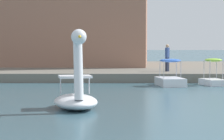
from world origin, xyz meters
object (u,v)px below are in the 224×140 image
object	(u,v)px
swan_boat	(76,94)
person_on_path	(167,57)
pedal_boat_lime	(213,77)
pedal_boat_blue	(170,78)

from	to	relation	value
swan_boat	person_on_path	world-z (taller)	swan_boat
pedal_boat_lime	pedal_boat_blue	bearing A→B (deg)	-170.80
swan_boat	person_on_path	bearing A→B (deg)	70.86
pedal_boat_blue	pedal_boat_lime	size ratio (longest dim) A/B	1.23
pedal_boat_lime	person_on_path	world-z (taller)	person_on_path
pedal_boat_blue	person_on_path	world-z (taller)	person_on_path
pedal_boat_blue	swan_boat	bearing A→B (deg)	-115.48
person_on_path	pedal_boat_blue	bearing A→B (deg)	-94.67
pedal_boat_blue	person_on_path	distance (m)	4.72
swan_boat	pedal_boat_blue	distance (m)	10.42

